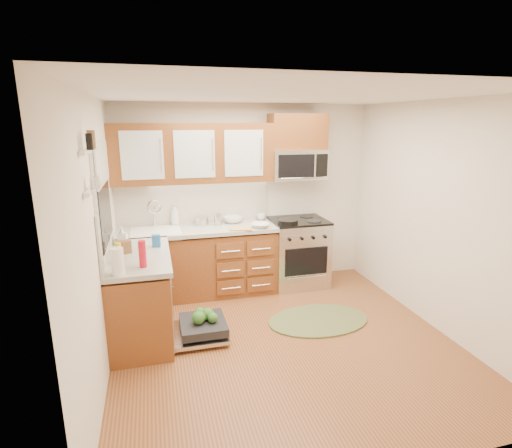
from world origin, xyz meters
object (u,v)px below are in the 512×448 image
object	(u,v)px
bowl_a	(260,225)
cup	(261,216)
rug	(318,320)
range	(298,252)
dishwasher	(199,329)
upper_cabinets	(193,153)
microwave	(297,164)
paper_towel_roll	(117,261)
skillet	(288,221)
stock_pot	(202,221)
bowl_b	(233,220)
sink	(156,240)
cutting_board	(240,229)

from	to	relation	value
bowl_a	cup	xyz separation A→B (m)	(0.13, 0.40, 0.02)
rug	bowl_a	bearing A→B (deg)	116.17
range	dishwasher	xyz separation A→B (m)	(-1.54, -1.13, -0.38)
bowl_a	upper_cabinets	bearing A→B (deg)	157.88
upper_cabinets	bowl_a	bearing A→B (deg)	-22.12
upper_cabinets	microwave	distance (m)	1.42
upper_cabinets	paper_towel_roll	world-z (taller)	upper_cabinets
skillet	bowl_a	distance (m)	0.39
range	stock_pot	size ratio (longest dim) A/B	5.31
microwave	skillet	world-z (taller)	microwave
skillet	bowl_a	size ratio (longest dim) A/B	1.17
range	bowl_b	bearing A→B (deg)	169.25
upper_cabinets	range	xyz separation A→B (m)	(1.41, -0.15, -1.40)
sink	cup	size ratio (longest dim) A/B	4.77
upper_cabinets	bowl_a	xyz separation A→B (m)	(0.80, -0.32, -0.92)
rug	range	bearing A→B (deg)	82.47
microwave	cutting_board	world-z (taller)	microwave
microwave	bowl_a	size ratio (longest dim) A/B	3.29
dishwasher	stock_pot	xyz separation A→B (m)	(0.22, 1.29, 0.88)
range	microwave	xyz separation A→B (m)	(0.00, 0.12, 1.23)
cutting_board	stock_pot	bearing A→B (deg)	140.77
sink	cutting_board	bearing A→B (deg)	-10.73
microwave	cutting_board	xyz separation A→B (m)	(-0.87, -0.33, -0.76)
upper_cabinets	cutting_board	xyz separation A→B (m)	(0.53, -0.35, -0.94)
rug	bowl_b	size ratio (longest dim) A/B	4.58
sink	cutting_board	distance (m)	1.08
stock_pot	paper_towel_roll	distance (m)	1.87
bowl_b	range	bearing A→B (deg)	-10.75
sink	bowl_b	xyz separation A→B (m)	(1.03, 0.18, 0.17)
range	bowl_b	size ratio (longest dim) A/B	3.62
paper_towel_roll	range	bearing A→B (deg)	32.45
dishwasher	microwave	bearing A→B (deg)	39.07
skillet	rug	bearing A→B (deg)	-85.98
bowl_b	cup	size ratio (longest dim) A/B	2.02
upper_cabinets	rug	bearing A→B (deg)	-44.99
upper_cabinets	rug	xyz separation A→B (m)	(1.26, -1.26, -1.86)
sink	rug	size ratio (longest dim) A/B	0.51
skillet	stock_pot	bearing A→B (deg)	164.43
dishwasher	paper_towel_roll	distance (m)	1.25
range	sink	bearing A→B (deg)	-179.70
skillet	cup	distance (m)	0.46
dishwasher	sink	bearing A→B (deg)	109.20
stock_pot	cup	size ratio (longest dim) A/B	1.38
skillet	bowl_b	xyz separation A→B (m)	(-0.68, 0.32, -0.01)
sink	upper_cabinets	bearing A→B (deg)	16.45
rug	paper_towel_roll	distance (m)	2.40
sink	stock_pot	bearing A→B (deg)	15.36
range	stock_pot	xyz separation A→B (m)	(-1.32, 0.16, 0.50)
skillet	bowl_b	size ratio (longest dim) A/B	1.03
sink	skillet	xyz separation A→B (m)	(1.72, -0.14, 0.18)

